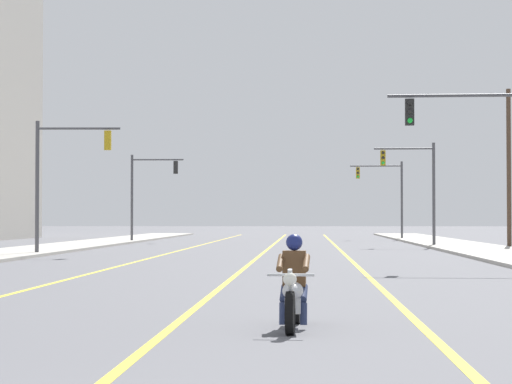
% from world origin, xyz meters
% --- Properties ---
extents(lane_stripe_center, '(0.16, 100.00, 0.01)m').
position_xyz_m(lane_stripe_center, '(0.26, 45.00, 0.00)').
color(lane_stripe_center, yellow).
rests_on(lane_stripe_center, ground).
extents(lane_stripe_left, '(0.16, 100.00, 0.01)m').
position_xyz_m(lane_stripe_left, '(-4.28, 45.00, 0.00)').
color(lane_stripe_left, yellow).
rests_on(lane_stripe_left, ground).
extents(lane_stripe_right, '(0.16, 100.00, 0.01)m').
position_xyz_m(lane_stripe_right, '(4.18, 45.00, 0.00)').
color(lane_stripe_right, yellow).
rests_on(lane_stripe_right, ground).
extents(sidewalk_kerb_right, '(4.40, 110.00, 0.14)m').
position_xyz_m(sidewalk_kerb_right, '(11.47, 40.00, 0.07)').
color(sidewalk_kerb_right, '#ADA89E').
rests_on(sidewalk_kerb_right, ground).
extents(sidewalk_kerb_left, '(4.40, 110.00, 0.14)m').
position_xyz_m(sidewalk_kerb_left, '(-11.47, 40.00, 0.07)').
color(sidewalk_kerb_left, '#ADA89E').
rests_on(sidewalk_kerb_left, ground).
extents(motorcycle_with_rider, '(0.70, 2.19, 1.46)m').
position_xyz_m(motorcycle_with_rider, '(2.16, 8.94, 0.59)').
color(motorcycle_with_rider, black).
rests_on(motorcycle_with_rider, ground).
extents(traffic_signal_near_right, '(5.05, 0.37, 6.20)m').
position_xyz_m(traffic_signal_near_right, '(8.64, 27.08, 4.11)').
color(traffic_signal_near_right, '#47474C').
rests_on(traffic_signal_near_right, ground).
extents(traffic_signal_near_left, '(3.92, 0.47, 6.20)m').
position_xyz_m(traffic_signal_near_left, '(-8.96, 38.56, 4.04)').
color(traffic_signal_near_left, '#47474C').
rests_on(traffic_signal_near_left, ground).
extents(traffic_signal_mid_right, '(3.62, 0.37, 6.20)m').
position_xyz_m(traffic_signal_mid_right, '(8.96, 52.63, 4.02)').
color(traffic_signal_mid_right, '#47474C').
rests_on(traffic_signal_mid_right, ground).
extents(traffic_signal_mid_left, '(3.75, 0.41, 6.20)m').
position_xyz_m(traffic_signal_mid_left, '(-8.94, 62.92, 4.02)').
color(traffic_signal_mid_left, '#47474C').
rests_on(traffic_signal_mid_left, ground).
extents(traffic_signal_far_right, '(4.16, 0.37, 6.20)m').
position_xyz_m(traffic_signal_far_right, '(8.79, 72.14, 4.05)').
color(traffic_signal_far_right, '#47474C').
rests_on(traffic_signal_far_right, ground).
extents(utility_pole_right_far, '(2.36, 0.26, 9.32)m').
position_xyz_m(utility_pole_right_far, '(14.27, 52.11, 4.88)').
color(utility_pole_right_far, '#4C3828').
rests_on(utility_pole_right_far, ground).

